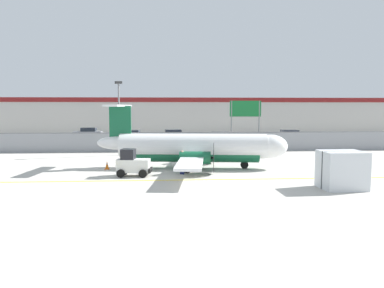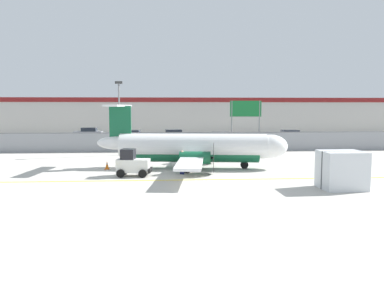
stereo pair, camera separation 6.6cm
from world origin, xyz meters
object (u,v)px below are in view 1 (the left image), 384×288
object	(u,v)px
parked_car_0	(88,133)
apron_light_pole	(119,112)
cargo_container	(342,170)
ground_crew_worker	(182,161)
parked_car_3	(219,138)
parked_car_2	(172,135)
parked_car_1	(132,136)
parked_car_4	(262,139)
parked_car_5	(289,136)
baggage_tug	(133,164)
commuter_airplane	(196,148)
traffic_cone_near_left	(107,165)
highway_sign	(245,113)
traffic_cone_near_right	(146,165)

from	to	relation	value
parked_car_0	apron_light_pole	size ratio (longest dim) A/B	0.58
parked_car_0	cargo_container	bearing A→B (deg)	121.02
ground_crew_worker	parked_car_3	bearing A→B (deg)	30.05
parked_car_2	parked_car_1	bearing A→B (deg)	2.26
parked_car_4	ground_crew_worker	bearing A→B (deg)	-119.34
parked_car_2	parked_car_5	bearing A→B (deg)	168.18
parked_car_0	parked_car_2	bearing A→B (deg)	154.50
ground_crew_worker	cargo_container	xyz separation A→B (m)	(9.06, -5.38, 0.15)
baggage_tug	commuter_airplane	bearing A→B (deg)	40.48
baggage_tug	parked_car_4	bearing A→B (deg)	61.35
ground_crew_worker	traffic_cone_near_left	distance (m)	6.24
highway_sign	commuter_airplane	bearing A→B (deg)	-116.21
baggage_tug	ground_crew_worker	size ratio (longest dim) A/B	1.44
cargo_container	parked_car_2	bearing A→B (deg)	105.45
parked_car_4	parked_car_5	xyz separation A→B (m)	(4.75, 4.30, 0.00)
parked_car_3	commuter_airplane	bearing A→B (deg)	79.50
ground_crew_worker	cargo_container	bearing A→B (deg)	-75.46
commuter_airplane	cargo_container	bearing A→B (deg)	-38.40
traffic_cone_near_left	highway_sign	size ratio (longest dim) A/B	0.12
parked_car_4	apron_light_pole	distance (m)	18.74
traffic_cone_near_right	parked_car_1	size ratio (longest dim) A/B	0.15
parked_car_5	traffic_cone_near_right	bearing A→B (deg)	51.89
parked_car_3	parked_car_5	size ratio (longest dim) A/B	1.00
traffic_cone_near_left	traffic_cone_near_right	size ratio (longest dim) A/B	1.00
baggage_tug	traffic_cone_near_right	size ratio (longest dim) A/B	3.82
traffic_cone_near_right	parked_car_3	distance (m)	19.55
ground_crew_worker	cargo_container	distance (m)	10.54
parked_car_2	parked_car_3	distance (m)	7.97
parked_car_2	highway_sign	distance (m)	12.97
baggage_tug	parked_car_1	distance (m)	25.56
baggage_tug	highway_sign	distance (m)	20.37
cargo_container	parked_car_1	xyz separation A→B (m)	(-14.88, 30.31, -0.21)
ground_crew_worker	highway_sign	size ratio (longest dim) A/B	0.31
cargo_container	parked_car_3	size ratio (longest dim) A/B	0.57
commuter_airplane	parked_car_3	bearing A→B (deg)	83.26
parked_car_4	baggage_tug	bearing A→B (deg)	-125.82
commuter_airplane	parked_car_4	size ratio (longest dim) A/B	3.82
traffic_cone_near_right	parked_car_0	world-z (taller)	parked_car_0
baggage_tug	parked_car_2	size ratio (longest dim) A/B	0.57
parked_car_3	apron_light_pole	bearing A→B (deg)	42.24
traffic_cone_near_left	parked_car_5	xyz separation A→B (m)	(21.13, 21.08, 0.58)
ground_crew_worker	highway_sign	distance (m)	18.21
parked_car_2	parked_car_4	distance (m)	12.74
commuter_airplane	parked_car_1	bearing A→B (deg)	114.29
parked_car_0	apron_light_pole	distance (m)	22.24
traffic_cone_near_left	parked_car_3	size ratio (longest dim) A/B	0.15
traffic_cone_near_right	parked_car_3	bearing A→B (deg)	65.36
parked_car_0	parked_car_4	size ratio (longest dim) A/B	1.00
baggage_tug	parked_car_1	size ratio (longest dim) A/B	0.56
parked_car_5	apron_light_pole	size ratio (longest dim) A/B	0.59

